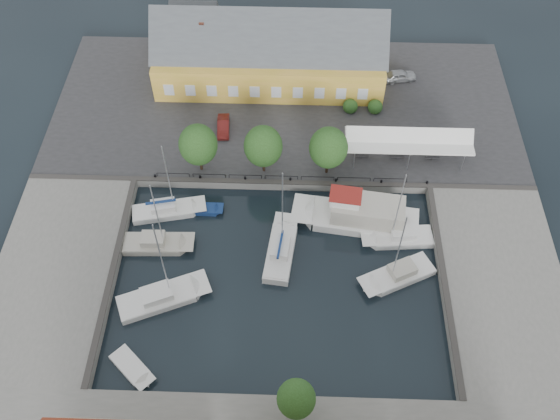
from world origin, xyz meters
The scene contains 19 objects.
ground centered at (0.00, 0.00, 0.00)m, with size 140.00×140.00×0.00m, color black.
north_quay centered at (0.00, 23.00, 0.50)m, with size 56.00×26.00×1.00m, color #2D2D30.
west_quay centered at (-22.00, -2.00, 0.50)m, with size 12.00×24.00×1.00m, color slate.
east_quay centered at (22.00, -2.00, 0.50)m, with size 12.00×24.00×1.00m, color slate.
quay_edge_fittings centered at (0.02, 4.75, 1.06)m, with size 56.00×24.72×0.40m.
warehouse centered at (-2.60, 28.36, 4.43)m, with size 28.56×14.00×9.55m.
tent_canopy centered at (14.00, 14.50, 3.68)m, with size 14.00×4.00×2.83m.
quay_trees centered at (-2.00, 12.00, 4.88)m, with size 18.20×4.20×6.30m.
car_silver centered at (14.51, 28.15, 1.72)m, with size 1.70×4.22×1.44m, color #B2B6BB.
car_red centered at (-7.07, 18.31, 1.64)m, with size 1.36×3.91×1.29m, color #571514.
center_sailboat centered at (0.24, 1.59, 0.36)m, with size 3.52×8.78×11.83m.
trawler centered at (8.50, 5.84, 1.02)m, with size 13.91×5.73×5.00m.
east_boat_a centered at (12.43, 3.64, 0.26)m, with size 7.71×3.08×10.78m.
east_boat_b centered at (11.99, -1.01, 0.26)m, with size 8.06×5.74×10.76m.
west_boat_a centered at (-12.16, 6.44, 0.27)m, with size 8.19×3.86×10.64m.
west_boat_b centered at (-12.57, 2.02, 0.26)m, with size 7.45×2.73×10.18m.
west_boat_c centered at (-11.14, -4.29, 0.26)m, with size 9.33×6.15×12.09m.
launch_sw centered at (-12.74, -11.55, 0.09)m, with size 4.70×4.59×0.98m.
launch_nw centered at (-8.13, 6.88, 0.09)m, with size 3.85×1.59×0.88m.
Camera 1 is at (1.32, -34.99, 52.69)m, focal length 40.00 mm.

